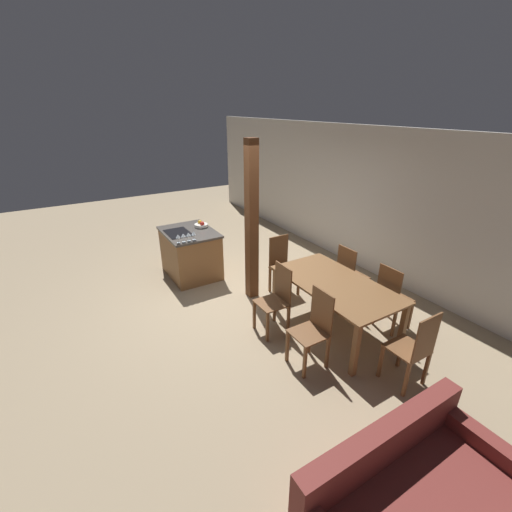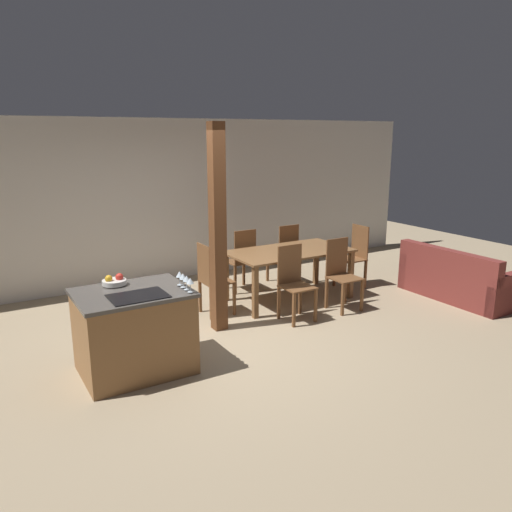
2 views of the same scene
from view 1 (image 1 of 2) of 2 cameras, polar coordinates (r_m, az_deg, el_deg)
name	(u,v)px [view 1 (image 1 of 2)]	position (r m, az deg, el deg)	size (l,w,h in m)	color
ground_plane	(228,297)	(5.95, -4.66, -6.76)	(16.00, 16.00, 0.00)	#9E896B
wall_back	(358,198)	(7.09, 16.60, 9.23)	(11.20, 0.08, 2.70)	silver
kitchen_island	(191,253)	(6.62, -10.84, 0.50)	(1.14, 0.89, 0.90)	olive
fruit_bowl	(201,225)	(6.63, -9.12, 5.17)	(0.25, 0.25, 0.12)	silver
wine_glass_near	(178,236)	(5.87, -12.87, 3.19)	(0.08, 0.08, 0.15)	silver
wine_glass_middle	(183,235)	(5.90, -12.03, 3.37)	(0.08, 0.08, 0.15)	silver
wine_glass_far	(188,234)	(5.92, -11.19, 3.54)	(0.08, 0.08, 0.15)	silver
wine_glass_end	(194,234)	(5.95, -10.36, 3.71)	(0.08, 0.08, 0.15)	silver
dining_table	(335,289)	(4.94, 13.04, -5.33)	(1.82, 0.99, 0.76)	brown
dining_chair_near_left	(276,298)	(4.88, 3.39, -7.01)	(0.40, 0.40, 1.01)	brown
dining_chair_near_right	(314,328)	(4.34, 9.59, -11.72)	(0.40, 0.40, 1.01)	brown
dining_chair_far_left	(350,274)	(5.72, 15.34, -2.99)	(0.40, 0.40, 1.01)	brown
dining_chair_far_right	(392,297)	(5.27, 21.67, -6.37)	(0.40, 0.40, 1.01)	brown
dining_chair_head_end	(282,264)	(5.88, 4.34, -1.36)	(0.40, 0.40, 1.01)	brown
dining_chair_foot_end	(414,348)	(4.35, 24.81, -13.82)	(0.40, 0.40, 1.01)	brown
couch	(411,505)	(3.39, 24.39, -33.63)	(0.86, 1.72, 0.80)	maroon
timber_post	(252,224)	(5.45, -0.73, 5.39)	(0.17, 0.17, 2.60)	brown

